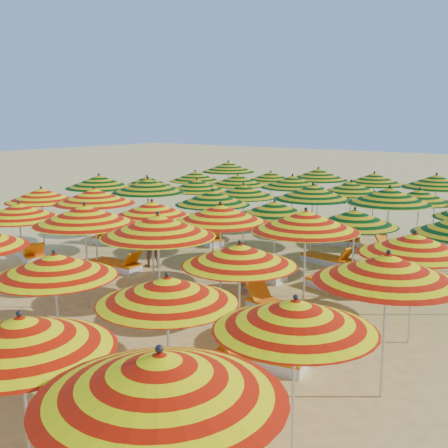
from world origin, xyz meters
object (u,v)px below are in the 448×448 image
Objects in this scene: umbrella_33 at (313,192)px; lounger_26 at (357,229)px; umbrella_20 at (152,209)px; umbrella_24 at (99,182)px; lounger_11 at (117,265)px; lounger_16 at (155,232)px; umbrella_17 at (388,268)px; umbrella_26 at (212,198)px; lounger_8 at (195,414)px; beachgoer_b at (151,242)px; umbrella_31 at (197,185)px; umbrella_39 at (351,188)px; umbrella_22 at (306,221)px; lounger_13 at (115,240)px; umbrella_27 at (274,209)px; lounger_22 at (399,252)px; umbrella_38 at (292,182)px; umbrella_4 at (21,334)px; lounger_14 at (259,274)px; lounger_18 at (328,260)px; umbrella_14 at (85,215)px; umbrella_45 at (374,179)px; umbrella_15 at (158,226)px; lounger_21 at (337,241)px; beachgoer_a at (244,268)px; umbrella_9 at (55,265)px; umbrella_37 at (238,180)px; umbrella_10 at (167,290)px; lounger_25 at (302,224)px; umbrella_13 at (19,211)px; lounger_10 at (30,254)px; umbrella_32 at (243,191)px; umbrella_34 at (389,196)px; lounger_9 at (259,358)px; umbrella_19 at (94,196)px; umbrella_43 at (271,176)px; umbrella_16 at (240,255)px; lounger_15 at (336,286)px; umbrella_11 at (295,315)px; umbrella_30 at (147,182)px; umbrella_18 at (41,195)px; lounger_24 at (216,212)px; umbrella_44 at (318,174)px; umbrella_21 at (220,214)px; umbrella_5 at (160,376)px; umbrella_40 at (419,196)px.

umbrella_33 reaches higher than lounger_26.
umbrella_20 is 1.03× the size of umbrella_24.
lounger_11 is 5.15m from lounger_16.
umbrella_26 is (-7.44, 4.89, -0.07)m from umbrella_17.
beachgoer_b is (-7.02, 6.23, 0.62)m from lounger_8.
umbrella_31 is 0.85× the size of umbrella_39.
umbrella_22 is 1.49× the size of lounger_13.
umbrella_27 is 5.72m from lounger_22.
lounger_16 is at bearing -151.52° from umbrella_38.
umbrella_26 is 3.78m from umbrella_31.
umbrella_4 is 0.83× the size of umbrella_27.
lounger_14 is 2.82m from lounger_18.
umbrella_14 is 12.58m from umbrella_45.
umbrella_15 is 1.89× the size of beachgoer_b.
beachgoer_a is (0.53, -6.70, 0.53)m from lounger_21.
beachgoer_b is at bearing -18.14° from umbrella_24.
umbrella_9 is 15.24m from lounger_26.
umbrella_22 is 1.12× the size of umbrella_37.
umbrella_10 is 15.72m from lounger_25.
beachgoer_a is at bearing -89.76° from umbrella_39.
umbrella_13 is 1.58× the size of lounger_10.
umbrella_32 is 4.98m from umbrella_34.
lounger_9 and lounger_16 have the same top height.
lounger_26 is at bearing 48.68° from umbrella_31.
umbrella_19 is 1.10× the size of umbrella_43.
lounger_10 is 1.00× the size of lounger_22.
umbrella_38 is 1.70× the size of lounger_26.
umbrella_19 reaches higher than lounger_22.
umbrella_15 reaches higher than umbrella_13.
umbrella_14 is 1.29× the size of umbrella_16.
lounger_15 is at bearing -35.30° from umbrella_37.
umbrella_22 is 2.91m from umbrella_27.
umbrella_11 is at bearing -62.96° from umbrella_33.
umbrella_4 is 15.87m from umbrella_30.
umbrella_26 is 2.46m from umbrella_27.
umbrella_18 reaches higher than lounger_9.
beachgoer_b is (-3.08, -8.64, 0.62)m from lounger_26.
umbrella_30 is 1.59× the size of lounger_24.
umbrella_33 reaches higher than umbrella_32.
lounger_24 is (-10.63, 12.39, 0.00)m from lounger_9.
umbrella_10 is at bearing -70.63° from umbrella_44.
umbrella_38 reaches higher than umbrella_43.
umbrella_21 is 8.68m from lounger_16.
umbrella_34 is (2.38, 5.08, 0.08)m from umbrella_21.
umbrella_44 is at bearing 61.21° from umbrella_31.
umbrella_5 is 0.96× the size of umbrella_34.
umbrella_40 is (7.60, 9.51, -0.02)m from umbrella_13.
umbrella_27 is 1.13× the size of umbrella_44.
umbrella_34 is 0.87× the size of umbrella_38.
umbrella_34 is 5.03m from beachgoer_a.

